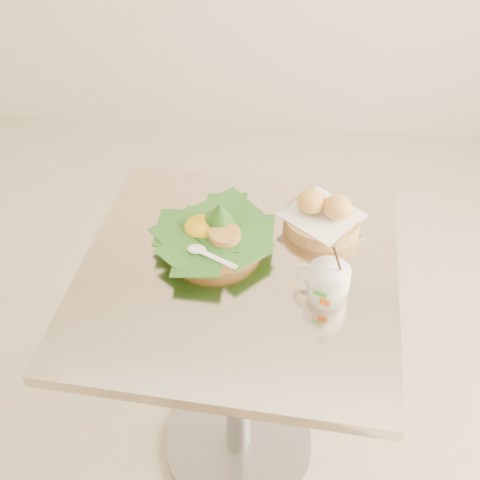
# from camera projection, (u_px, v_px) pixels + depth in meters

# --- Properties ---
(floor) EXTENTS (3.60, 3.60, 0.00)m
(floor) POSITION_uv_depth(u_px,v_px,m) (201.00, 428.00, 1.87)
(floor) COLOR #C0B49A
(floor) RESTS_ON ground
(cafe_table) EXTENTS (0.75, 0.75, 0.75)m
(cafe_table) POSITION_uv_depth(u_px,v_px,m) (238.00, 333.00, 1.48)
(cafe_table) COLOR gray
(cafe_table) RESTS_ON floor
(rice_basket) EXTENTS (0.27, 0.27, 0.14)m
(rice_basket) POSITION_uv_depth(u_px,v_px,m) (215.00, 231.00, 1.37)
(rice_basket) COLOR tan
(rice_basket) RESTS_ON cafe_table
(bread_basket) EXTENTS (0.22, 0.22, 0.09)m
(bread_basket) POSITION_uv_depth(u_px,v_px,m) (322.00, 216.00, 1.42)
(bread_basket) COLOR tan
(bread_basket) RESTS_ON cafe_table
(coffee_mug) EXTENTS (0.12, 0.09, 0.15)m
(coffee_mug) POSITION_uv_depth(u_px,v_px,m) (327.00, 282.00, 1.25)
(coffee_mug) COLOR white
(coffee_mug) RESTS_ON cafe_table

